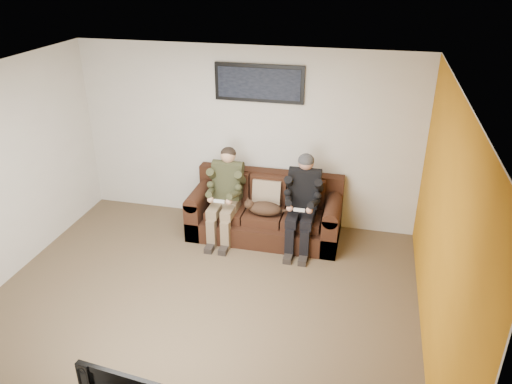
% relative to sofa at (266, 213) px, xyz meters
% --- Properties ---
extents(floor, '(5.00, 5.00, 0.00)m').
position_rel_sofa_xyz_m(floor, '(-0.40, -1.83, -0.33)').
color(floor, brown).
rests_on(floor, ground).
extents(ceiling, '(5.00, 5.00, 0.00)m').
position_rel_sofa_xyz_m(ceiling, '(-0.40, -1.83, 2.27)').
color(ceiling, silver).
rests_on(ceiling, ground).
extents(wall_back, '(5.00, 0.00, 5.00)m').
position_rel_sofa_xyz_m(wall_back, '(-0.40, 0.42, 0.97)').
color(wall_back, beige).
rests_on(wall_back, ground).
extents(wall_front, '(5.00, 0.00, 5.00)m').
position_rel_sofa_xyz_m(wall_front, '(-0.40, -4.08, 0.97)').
color(wall_front, beige).
rests_on(wall_front, ground).
extents(wall_right, '(0.00, 4.50, 4.50)m').
position_rel_sofa_xyz_m(wall_right, '(2.10, -1.83, 0.97)').
color(wall_right, beige).
rests_on(wall_right, ground).
extents(accent_wall_right, '(0.00, 4.50, 4.50)m').
position_rel_sofa_xyz_m(accent_wall_right, '(2.09, -1.83, 0.97)').
color(accent_wall_right, '#BF7813').
rests_on(accent_wall_right, ground).
extents(sofa, '(2.12, 0.92, 0.87)m').
position_rel_sofa_xyz_m(sofa, '(0.00, 0.00, 0.00)').
color(sofa, black).
rests_on(sofa, ground).
extents(throw_pillow, '(0.40, 0.19, 0.40)m').
position_rel_sofa_xyz_m(throw_pillow, '(0.00, 0.04, 0.29)').
color(throw_pillow, '#9B8266').
rests_on(throw_pillow, sofa).
extents(throw_blanket, '(0.43, 0.21, 0.08)m').
position_rel_sofa_xyz_m(throw_blanket, '(-0.64, 0.27, 0.54)').
color(throw_blanket, tan).
rests_on(throw_blanket, sofa).
extents(person_left, '(0.51, 0.87, 1.28)m').
position_rel_sofa_xyz_m(person_left, '(-0.55, -0.18, 0.39)').
color(person_left, '#7C674D').
rests_on(person_left, sofa).
extents(person_right, '(0.51, 0.86, 1.29)m').
position_rel_sofa_xyz_m(person_right, '(0.55, -0.18, 0.39)').
color(person_right, black).
rests_on(person_right, sofa).
extents(cat, '(0.66, 0.26, 0.24)m').
position_rel_sofa_xyz_m(cat, '(0.02, -0.24, 0.20)').
color(cat, '#482E1C').
rests_on(cat, sofa).
extents(framed_poster, '(1.25, 0.05, 0.52)m').
position_rel_sofa_xyz_m(framed_poster, '(-0.20, 0.39, 1.77)').
color(framed_poster, black).
rests_on(framed_poster, wall_back).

